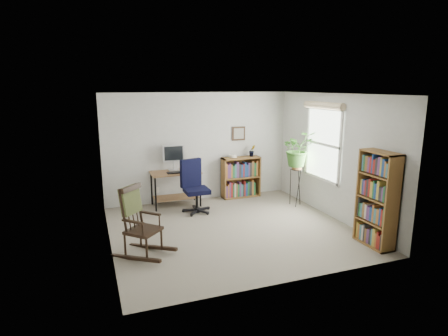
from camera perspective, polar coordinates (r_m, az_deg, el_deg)
name	(u,v)px	position (r m, az deg, el deg)	size (l,w,h in m)	color
floor	(232,229)	(6.85, 1.17, -9.29)	(4.20, 4.00, 0.00)	gray
ceiling	(232,94)	(6.37, 1.27, 11.21)	(4.20, 4.00, 0.00)	silver
wall_back	(199,147)	(8.37, -3.79, 3.21)	(4.20, 0.00, 2.40)	beige
wall_front	(290,195)	(4.75, 10.07, -4.06)	(4.20, 0.00, 2.40)	beige
wall_left	(106,174)	(6.08, -17.55, -0.85)	(0.00, 4.00, 2.40)	beige
wall_right	(333,157)	(7.52, 16.30, 1.69)	(0.00, 4.00, 2.40)	beige
window	(323,144)	(7.70, 14.84, 3.53)	(0.12, 1.20, 1.50)	silver
desk	(176,189)	(8.10, -7.35, -3.15)	(1.04, 0.57, 0.75)	#946841
monitor	(173,158)	(8.09, -7.70, 1.57)	(0.46, 0.16, 0.56)	#BCBCC1
keyboard	(177,172)	(7.90, -7.23, -0.67)	(0.40, 0.15, 0.03)	black
office_chair	(197,186)	(7.58, -4.19, -2.81)	(0.60, 0.60, 1.10)	black
rocking_chair	(143,221)	(5.80, -12.25, -7.91)	(0.57, 0.94, 1.09)	black
low_bookshelf	(241,177)	(8.65, 2.58, -1.40)	(0.89, 0.30, 0.94)	brown
tall_bookshelf	(377,199)	(6.43, 22.30, -4.43)	(0.29, 0.68, 1.55)	brown
plant_stand	(296,184)	(8.17, 10.92, -2.47)	(0.26, 0.26, 0.94)	black
spider_plant	(298,132)	(7.96, 11.25, 5.43)	(1.69, 1.88, 1.46)	#376D26
potted_plant_small	(252,154)	(8.66, 4.30, 2.14)	(0.13, 0.24, 0.11)	#376D26
framed_picture	(239,134)	(8.61, 2.26, 5.27)	(0.32, 0.04, 0.32)	black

